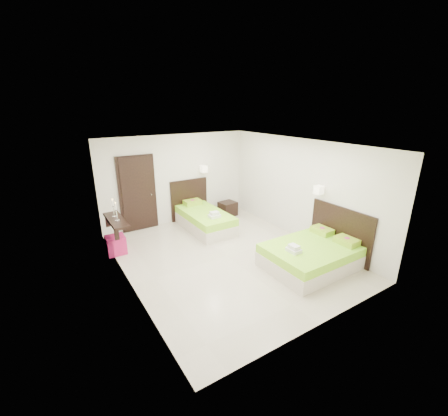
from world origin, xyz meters
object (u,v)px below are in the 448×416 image
bed_double (313,254)px  nightstand (228,209)px  bed_single (203,218)px  ottoman (116,245)px

bed_double → nightstand: bed_double is taller
bed_single → ottoman: size_ratio=4.66×
nightstand → ottoman: 3.75m
nightstand → ottoman: (-3.68, -0.75, -0.01)m
bed_single → bed_double: bed_single is taller
bed_single → nightstand: size_ratio=3.99×
bed_single → bed_double: bearing=-72.5°
bed_double → bed_single: bearing=107.5°
bed_double → ottoman: bearing=140.3°
bed_single → ottoman: bearing=-174.2°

